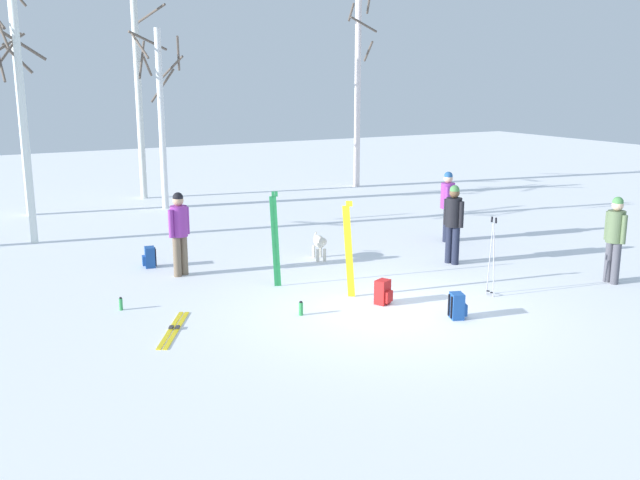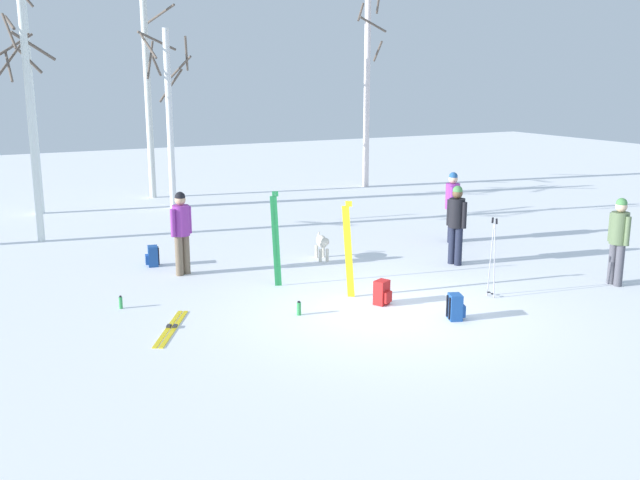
{
  "view_description": "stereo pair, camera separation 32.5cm",
  "coord_description": "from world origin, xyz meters",
  "px_view_note": "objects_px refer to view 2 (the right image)",
  "views": [
    {
      "loc": [
        -6.79,
        -9.89,
        4.0
      ],
      "look_at": [
        -0.49,
        1.54,
        1.0
      ],
      "focal_mm": 40.47,
      "sensor_mm": 36.0,
      "label": 1
    },
    {
      "loc": [
        -6.5,
        -10.04,
        4.0
      ],
      "look_at": [
        -0.49,
        1.54,
        1.0
      ],
      "focal_mm": 40.47,
      "sensor_mm": 36.0,
      "label": 2
    }
  ],
  "objects_px": {
    "backpack_1": "(382,293)",
    "water_bottle_0": "(299,308)",
    "person_3": "(456,220)",
    "dog": "(322,243)",
    "water_bottle_1": "(121,302)",
    "birch_tree_4": "(169,112)",
    "person_0": "(452,202)",
    "birch_tree_2": "(31,104)",
    "birch_tree_3": "(148,84)",
    "person_2": "(181,228)",
    "birch_tree_5": "(367,86)",
    "backpack_2": "(456,307)",
    "ski_pair_planted_1": "(276,239)",
    "ski_pair_planted_0": "(348,250)",
    "backpack_0": "(153,256)",
    "birch_tree_1": "(29,106)",
    "ski_pair_lying_0": "(171,328)",
    "person_1": "(619,236)",
    "ski_poles_0": "(493,255)"
  },
  "relations": [
    {
      "from": "birch_tree_4",
      "to": "water_bottle_0",
      "type": "bearing_deg",
      "value": -95.25
    },
    {
      "from": "birch_tree_5",
      "to": "dog",
      "type": "bearing_deg",
      "value": -126.07
    },
    {
      "from": "water_bottle_0",
      "to": "person_3",
      "type": "bearing_deg",
      "value": 18.48
    },
    {
      "from": "dog",
      "to": "ski_pair_planted_1",
      "type": "relative_size",
      "value": 0.47
    },
    {
      "from": "backpack_2",
      "to": "birch_tree_5",
      "type": "relative_size",
      "value": 0.06
    },
    {
      "from": "ski_pair_planted_1",
      "to": "person_1",
      "type": "bearing_deg",
      "value": -26.81
    },
    {
      "from": "ski_pair_lying_0",
      "to": "birch_tree_1",
      "type": "distance_m",
      "value": 8.35
    },
    {
      "from": "person_0",
      "to": "dog",
      "type": "height_order",
      "value": "person_0"
    },
    {
      "from": "person_2",
      "to": "ski_pair_planted_0",
      "type": "bearing_deg",
      "value": -51.91
    },
    {
      "from": "ski_pair_planted_1",
      "to": "birch_tree_4",
      "type": "xyz_separation_m",
      "value": [
        0.64,
        9.21,
        1.97
      ]
    },
    {
      "from": "ski_pair_planted_1",
      "to": "backpack_0",
      "type": "xyz_separation_m",
      "value": [
        -1.75,
        2.56,
        -0.71
      ]
    },
    {
      "from": "dog",
      "to": "birch_tree_4",
      "type": "height_order",
      "value": "birch_tree_4"
    },
    {
      "from": "ski_pair_planted_0",
      "to": "ski_poles_0",
      "type": "bearing_deg",
      "value": -27.63
    },
    {
      "from": "person_0",
      "to": "birch_tree_1",
      "type": "xyz_separation_m",
      "value": [
        -8.93,
        4.68,
        2.29
      ]
    },
    {
      "from": "ski_pair_planted_0",
      "to": "water_bottle_0",
      "type": "bearing_deg",
      "value": -157.2
    },
    {
      "from": "person_3",
      "to": "dog",
      "type": "height_order",
      "value": "person_3"
    },
    {
      "from": "birch_tree_2",
      "to": "birch_tree_3",
      "type": "distance_m",
      "value": 3.97
    },
    {
      "from": "backpack_2",
      "to": "backpack_0",
      "type": "bearing_deg",
      "value": 122.01
    },
    {
      "from": "person_0",
      "to": "birch_tree_5",
      "type": "distance_m",
      "value": 9.44
    },
    {
      "from": "ski_pair_planted_0",
      "to": "backpack_2",
      "type": "distance_m",
      "value": 2.27
    },
    {
      "from": "ski_poles_0",
      "to": "birch_tree_1",
      "type": "bearing_deg",
      "value": 128.26
    },
    {
      "from": "person_3",
      "to": "dog",
      "type": "bearing_deg",
      "value": 145.02
    },
    {
      "from": "backpack_1",
      "to": "birch_tree_4",
      "type": "relative_size",
      "value": 0.08
    },
    {
      "from": "water_bottle_1",
      "to": "dog",
      "type": "bearing_deg",
      "value": 16.43
    },
    {
      "from": "water_bottle_1",
      "to": "birch_tree_4",
      "type": "relative_size",
      "value": 0.04
    },
    {
      "from": "ski_pair_lying_0",
      "to": "birch_tree_5",
      "type": "xyz_separation_m",
      "value": [
        10.6,
        11.57,
        3.6
      ]
    },
    {
      "from": "birch_tree_3",
      "to": "birch_tree_4",
      "type": "xyz_separation_m",
      "value": [
        0.06,
        -2.11,
        -0.81
      ]
    },
    {
      "from": "ski_poles_0",
      "to": "birch_tree_5",
      "type": "xyz_separation_m",
      "value": [
        4.88,
        12.6,
        2.82
      ]
    },
    {
      "from": "backpack_2",
      "to": "birch_tree_2",
      "type": "xyz_separation_m",
      "value": [
        -4.99,
        13.21,
        2.96
      ]
    },
    {
      "from": "dog",
      "to": "birch_tree_5",
      "type": "xyz_separation_m",
      "value": [
        6.39,
        8.77,
        3.22
      ]
    },
    {
      "from": "backpack_1",
      "to": "water_bottle_0",
      "type": "bearing_deg",
      "value": 174.57
    },
    {
      "from": "backpack_2",
      "to": "water_bottle_0",
      "type": "xyz_separation_m",
      "value": [
        -2.22,
        1.41,
        -0.1
      ]
    },
    {
      "from": "ski_pair_lying_0",
      "to": "backpack_1",
      "type": "xyz_separation_m",
      "value": [
        3.7,
        -0.49,
        0.2
      ]
    },
    {
      "from": "person_1",
      "to": "ski_pair_planted_1",
      "type": "xyz_separation_m",
      "value": [
        -5.88,
        2.97,
        -0.06
      ]
    },
    {
      "from": "person_2",
      "to": "dog",
      "type": "height_order",
      "value": "person_2"
    },
    {
      "from": "backpack_2",
      "to": "birch_tree_2",
      "type": "distance_m",
      "value": 14.43
    },
    {
      "from": "backpack_1",
      "to": "birch_tree_2",
      "type": "height_order",
      "value": "birch_tree_2"
    },
    {
      "from": "dog",
      "to": "backpack_1",
      "type": "xyz_separation_m",
      "value": [
        -0.52,
        -3.29,
        -0.17
      ]
    },
    {
      "from": "ski_pair_planted_0",
      "to": "birch_tree_1",
      "type": "xyz_separation_m",
      "value": [
        -4.48,
        7.42,
        2.39
      ]
    },
    {
      "from": "birch_tree_5",
      "to": "backpack_0",
      "type": "bearing_deg",
      "value": -142.45
    },
    {
      "from": "backpack_1",
      "to": "person_1",
      "type": "bearing_deg",
      "value": -12.59
    },
    {
      "from": "backpack_2",
      "to": "birch_tree_1",
      "type": "distance_m",
      "value": 11.25
    },
    {
      "from": "person_3",
      "to": "ski_pair_planted_1",
      "type": "bearing_deg",
      "value": 175.96
    },
    {
      "from": "water_bottle_1",
      "to": "birch_tree_4",
      "type": "bearing_deg",
      "value": 68.55
    },
    {
      "from": "ski_pair_planted_0",
      "to": "backpack_2",
      "type": "bearing_deg",
      "value": -63.71
    },
    {
      "from": "person_2",
      "to": "birch_tree_4",
      "type": "relative_size",
      "value": 0.32
    },
    {
      "from": "ski_poles_0",
      "to": "dog",
      "type": "bearing_deg",
      "value": 111.41
    },
    {
      "from": "birch_tree_3",
      "to": "person_2",
      "type": "bearing_deg",
      "value": -101.35
    },
    {
      "from": "birch_tree_3",
      "to": "water_bottle_1",
      "type": "bearing_deg",
      "value": -107.48
    },
    {
      "from": "person_0",
      "to": "birch_tree_2",
      "type": "distance_m",
      "value": 12.23
    }
  ]
}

